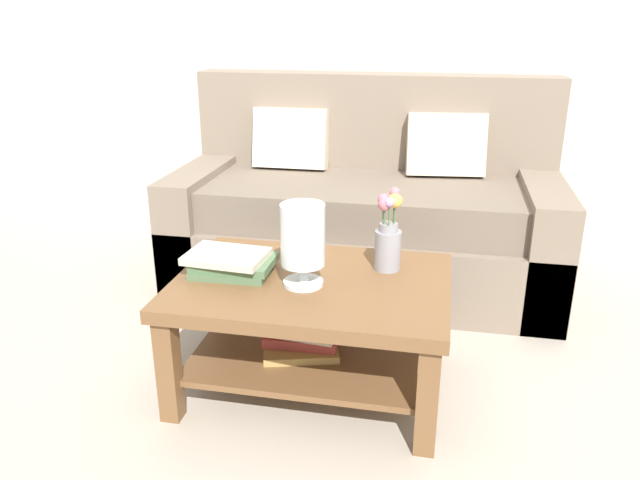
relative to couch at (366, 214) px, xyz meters
name	(u,v)px	position (x,y,z in m)	size (l,w,h in m)	color
ground_plane	(339,349)	(0.00, -0.79, -0.36)	(10.00, 10.00, 0.00)	#ADA393
back_wall	(389,15)	(0.00, 0.86, 0.99)	(6.40, 0.12, 2.70)	beige
couch	(366,214)	(0.00, 0.00, 0.00)	(1.95, 0.90, 1.06)	#7A6B5B
coffee_table	(311,311)	(-0.06, -1.07, -0.05)	(1.00, 0.72, 0.45)	brown
book_stack_main	(231,262)	(-0.37, -1.07, 0.13)	(0.32, 0.24, 0.08)	#51704C
glass_hurricane_vase	(303,239)	(-0.08, -1.12, 0.26)	(0.16, 0.16, 0.30)	silver
flower_pitcher	(388,237)	(0.20, -0.92, 0.21)	(0.10, 0.10, 0.31)	gray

